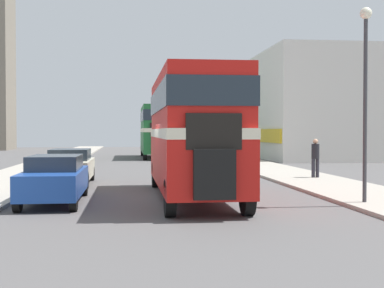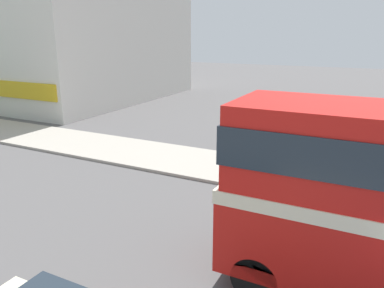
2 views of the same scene
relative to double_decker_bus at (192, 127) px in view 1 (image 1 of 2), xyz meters
The scene contains 9 objects.
ground_plane 2.51m from the double_decker_bus, 167.05° to the left, with size 120.00×120.00×0.00m, color #565454.
sidewalk_right 6.50m from the double_decker_bus, ahead, with size 3.50×120.00×0.12m.
double_decker_bus is the anchor object (origin of this frame).
bus_distant 27.98m from the double_decker_bus, 89.49° to the left, with size 2.50×10.01×4.38m.
car_parked_near 4.76m from the double_decker_bus, behind, with size 1.74×4.60×1.49m.
car_parked_mid 7.24m from the double_decker_bus, 130.61° to the left, with size 1.80×4.42×1.50m.
pedestrian_walking 9.01m from the double_decker_bus, 43.30° to the left, with size 0.36×0.36×1.79m.
street_lamp 5.73m from the double_decker_bus, 25.84° to the right, with size 0.36×0.36×5.86m.
shop_building_block 30.21m from the double_decker_bus, 55.00° to the left, with size 17.28×11.71×8.74m.
Camera 1 is at (-1.43, -17.92, 2.25)m, focal length 50.00 mm.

